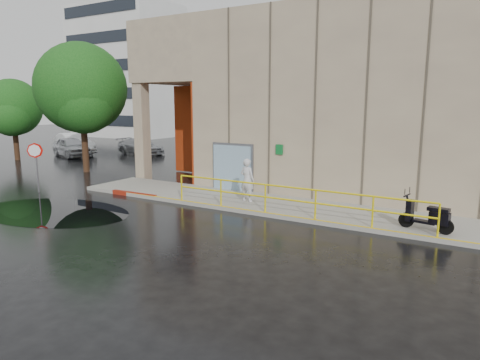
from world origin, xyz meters
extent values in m
plane|color=black|center=(0.00, 0.00, 0.00)|extent=(120.00, 120.00, 0.00)
cube|color=gray|center=(4.00, 4.50, 0.07)|extent=(20.00, 3.00, 0.15)
cube|color=gray|center=(6.00, 11.00, 4.00)|extent=(16.00, 10.00, 8.00)
cube|color=gray|center=(-4.00, 11.00, 6.50)|extent=(4.00, 10.00, 3.00)
cube|color=gray|center=(-5.60, 6.40, 2.50)|extent=(0.60, 0.60, 5.00)
cube|color=#A62D0F|center=(-4.00, 9.50, 2.50)|extent=(3.80, 0.15, 4.90)
cube|color=#A62D0F|center=(-2.05, 7.75, 2.50)|extent=(0.10, 3.50, 4.90)
cube|color=#99B9D0|center=(0.20, 5.88, 1.15)|extent=(1.90, 0.10, 2.00)
cube|color=slate|center=(0.20, 5.96, 1.15)|extent=(2.10, 0.06, 2.20)
cube|color=#0D6127|center=(2.50, 5.94, 2.10)|extent=(0.32, 0.04, 0.42)
cylinder|color=yellow|center=(4.25, 3.15, 1.15)|extent=(9.50, 0.06, 0.06)
cylinder|color=yellow|center=(4.25, 3.15, 0.70)|extent=(9.50, 0.06, 0.06)
cube|color=silver|center=(-28.00, 28.00, 7.50)|extent=(12.00, 8.00, 15.00)
imported|color=silver|center=(1.90, 4.29, 1.01)|extent=(0.67, 0.48, 1.72)
cylinder|color=black|center=(8.02, 3.72, 0.38)|extent=(0.48, 0.18, 0.47)
cylinder|color=black|center=(9.17, 3.50, 0.38)|extent=(0.48, 0.18, 0.47)
cylinder|color=slate|center=(-7.47, 1.54, 0.98)|extent=(0.06, 0.06, 1.96)
cylinder|color=#BC0700|center=(-7.47, 1.51, 1.92)|extent=(0.51, 0.51, 0.68)
cylinder|color=white|center=(-7.47, 1.49, 1.92)|extent=(0.39, 0.38, 0.53)
cube|color=maroon|center=(-3.09, 3.10, 0.09)|extent=(2.40, 0.24, 0.18)
cube|color=black|center=(-3.82, -0.38, 0.00)|extent=(6.72, 4.55, 0.01)
imported|color=silver|center=(-17.00, 10.82, 0.74)|extent=(4.68, 3.08, 1.48)
imported|color=white|center=(-18.36, 12.15, 0.82)|extent=(5.25, 3.34, 1.63)
imported|color=#B4B7BC|center=(-13.69, 14.70, 0.61)|extent=(4.33, 2.00, 1.23)
cylinder|color=black|center=(-10.33, 6.60, 1.65)|extent=(0.36, 0.36, 3.31)
sphere|color=#1C5C22|center=(-10.33, 6.60, 4.84)|extent=(5.11, 5.11, 5.11)
sphere|color=#1C5C22|center=(-9.73, 6.21, 4.07)|extent=(3.58, 3.58, 3.58)
cylinder|color=black|center=(-18.85, 7.68, 1.26)|extent=(0.36, 0.36, 2.52)
sphere|color=#205716|center=(-18.85, 7.68, 3.69)|extent=(3.91, 3.91, 3.91)
sphere|color=#205716|center=(-18.27, 7.15, 3.10)|extent=(2.74, 2.74, 2.74)
camera|label=1|loc=(10.15, -10.19, 4.06)|focal=32.00mm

